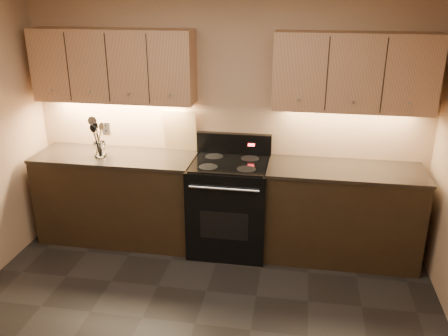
% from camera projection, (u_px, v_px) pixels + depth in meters
% --- Properties ---
extents(wall_back, '(4.00, 0.04, 2.60)m').
position_uv_depth(wall_back, '(227.00, 117.00, 4.75)').
color(wall_back, tan).
rests_on(wall_back, ground).
extents(counter_left, '(1.62, 0.62, 0.93)m').
position_uv_depth(counter_left, '(118.00, 197.00, 4.95)').
color(counter_left, black).
rests_on(counter_left, ground).
extents(counter_right, '(1.46, 0.62, 0.93)m').
position_uv_depth(counter_right, '(342.00, 213.00, 4.59)').
color(counter_right, black).
rests_on(counter_right, ground).
extents(stove, '(0.76, 0.68, 1.14)m').
position_uv_depth(stove, '(230.00, 205.00, 4.74)').
color(stove, black).
rests_on(stove, ground).
extents(upper_cab_left, '(1.60, 0.30, 0.70)m').
position_uv_depth(upper_cab_left, '(113.00, 66.00, 4.61)').
color(upper_cab_left, tan).
rests_on(upper_cab_left, wall_back).
extents(upper_cab_right, '(1.44, 0.30, 0.70)m').
position_uv_depth(upper_cab_right, '(354.00, 72.00, 4.25)').
color(upper_cab_right, tan).
rests_on(upper_cab_right, wall_back).
extents(outlet_plate, '(0.08, 0.01, 0.12)m').
position_uv_depth(outlet_plate, '(106.00, 128.00, 5.01)').
color(outlet_plate, '#B2B5BA').
rests_on(outlet_plate, wall_back).
extents(utensil_crock, '(0.14, 0.14, 0.15)m').
position_uv_depth(utensil_crock, '(100.00, 150.00, 4.73)').
color(utensil_crock, white).
rests_on(utensil_crock, counter_left).
extents(cutting_board, '(0.34, 0.08, 0.43)m').
position_uv_depth(cutting_board, '(180.00, 130.00, 4.85)').
color(cutting_board, '#D9BA75').
rests_on(cutting_board, counter_left).
extents(wooden_spoon, '(0.14, 0.06, 0.34)m').
position_uv_depth(wooden_spoon, '(96.00, 139.00, 4.68)').
color(wooden_spoon, '#D9BA75').
rests_on(wooden_spoon, utensil_crock).
extents(black_spoon, '(0.07, 0.17, 0.35)m').
position_uv_depth(black_spoon, '(99.00, 138.00, 4.69)').
color(black_spoon, black).
rests_on(black_spoon, utensil_crock).
extents(black_turner, '(0.14, 0.11, 0.35)m').
position_uv_depth(black_turner, '(100.00, 139.00, 4.67)').
color(black_turner, black).
rests_on(black_turner, utensil_crock).
extents(steel_skimmer, '(0.20, 0.16, 0.40)m').
position_uv_depth(steel_skimmer, '(101.00, 137.00, 4.67)').
color(steel_skimmer, silver).
rests_on(steel_skimmer, utensil_crock).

